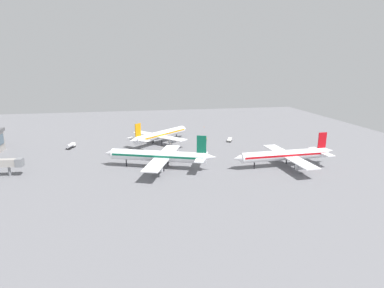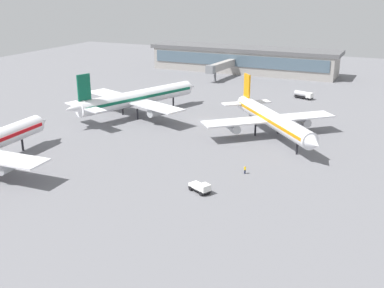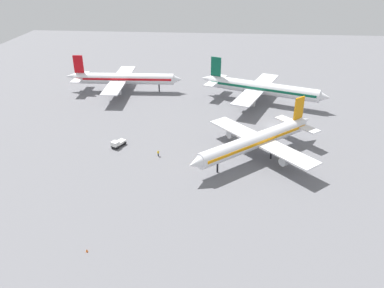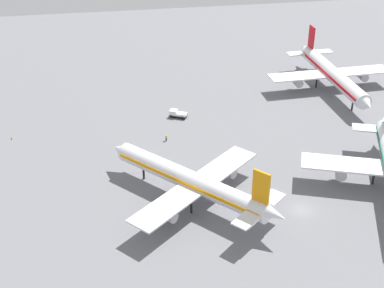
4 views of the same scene
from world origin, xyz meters
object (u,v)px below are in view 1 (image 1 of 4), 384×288
at_px(airplane_distant, 159,156).
at_px(safety_cone_near_gate, 204,127).
at_px(airplane_at_gate, 160,135).
at_px(airplane_taxiing, 286,155).
at_px(pushback_tractor, 230,140).
at_px(fuel_truck, 71,146).
at_px(ground_crew_worker, 206,139).

relative_size(airplane_distant, safety_cone_near_gate, 75.17).
height_order(airplane_at_gate, airplane_taxiing, airplane_taxiing).
distance_m(airplane_at_gate, pushback_tractor, 37.82).
relative_size(airplane_distant, pushback_tractor, 9.43).
relative_size(pushback_tractor, fuel_truck, 0.73).
relative_size(airplane_at_gate, safety_cone_near_gate, 58.35).
bearing_deg(airplane_at_gate, pushback_tractor, -45.80).
bearing_deg(airplane_distant, fuel_truck, -23.14).
xyz_separation_m(airplane_taxiing, fuel_truck, (-46.89, -92.40, -3.57)).
bearing_deg(safety_cone_near_gate, airplane_distant, -24.72).
relative_size(airplane_distant, fuel_truck, 6.86).
relative_size(fuel_truck, safety_cone_near_gate, 10.95).
bearing_deg(pushback_tractor, airplane_taxiing, -141.45).
bearing_deg(airplane_at_gate, ground_crew_worker, -37.64).
xyz_separation_m(pushback_tractor, ground_crew_worker, (-4.51, -11.99, -0.12)).
bearing_deg(fuel_truck, airplane_taxiing, -97.40).
bearing_deg(safety_cone_near_gate, airplane_taxiing, 9.47).
xyz_separation_m(airplane_taxiing, airplane_distant, (-7.46, -51.16, 0.23)).
bearing_deg(airplane_distant, pushback_tractor, -116.75).
height_order(pushback_tractor, ground_crew_worker, pushback_tractor).
bearing_deg(ground_crew_worker, airplane_distant, 97.21).
bearing_deg(ground_crew_worker, pushback_tractor, -158.76).
distance_m(fuel_truck, safety_cone_near_gate, 87.63).
bearing_deg(fuel_truck, airplane_at_gate, -68.44).
relative_size(airplane_taxiing, ground_crew_worker, 26.81).
height_order(airplane_distant, pushback_tractor, airplane_distant).
bearing_deg(airplane_at_gate, safety_cone_near_gate, 8.10).
bearing_deg(ground_crew_worker, airplane_taxiing, 155.04).
distance_m(airplane_taxiing, safety_cone_near_gate, 88.37).
relative_size(airplane_at_gate, airplane_distant, 0.78).
distance_m(airplane_taxiing, pushback_tractor, 46.96).
xyz_separation_m(airplane_at_gate, ground_crew_worker, (-1.81, 25.55, -3.92)).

